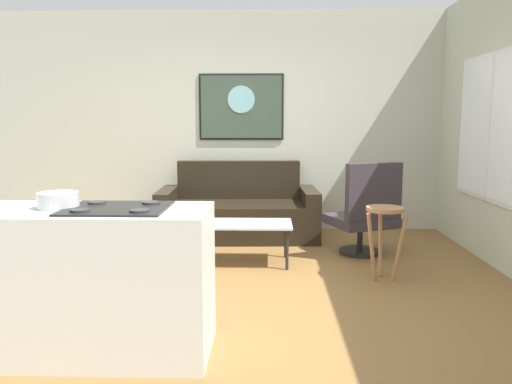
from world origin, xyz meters
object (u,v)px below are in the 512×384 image
(bar_stool, at_px, (385,223))
(couch, at_px, (238,213))
(armchair, at_px, (365,213))
(mixing_bowl, at_px, (58,201))
(wall_painting, at_px, (241,107))
(coffee_table, at_px, (239,226))

(bar_stool, bearing_deg, couch, 130.73)
(armchair, height_order, mixing_bowl, armchair)
(couch, height_order, wall_painting, wall_painting)
(coffee_table, distance_m, wall_painting, 2.03)
(coffee_table, height_order, bar_stool, bar_stool)
(coffee_table, relative_size, armchair, 1.06)
(armchair, distance_m, wall_painting, 2.22)
(mixing_bowl, height_order, wall_painting, wall_painting)
(coffee_table, relative_size, wall_painting, 0.97)
(bar_stool, xyz_separation_m, mixing_bowl, (-2.30, -1.45, 0.43))
(coffee_table, xyz_separation_m, bar_stool, (1.33, -0.49, 0.14))
(couch, distance_m, wall_painting, 1.39)
(coffee_table, height_order, wall_painting, wall_painting)
(couch, bearing_deg, wall_painting, 88.47)
(armchair, bearing_deg, bar_stool, -88.81)
(armchair, relative_size, bar_stool, 1.51)
(couch, distance_m, mixing_bowl, 3.27)
(armchair, xyz_separation_m, wall_painting, (-1.37, 1.32, 1.14))
(wall_painting, bearing_deg, couch, -91.53)
(couch, relative_size, coffee_table, 1.83)
(armchair, bearing_deg, mixing_bowl, -135.36)
(couch, bearing_deg, coffee_table, -86.33)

